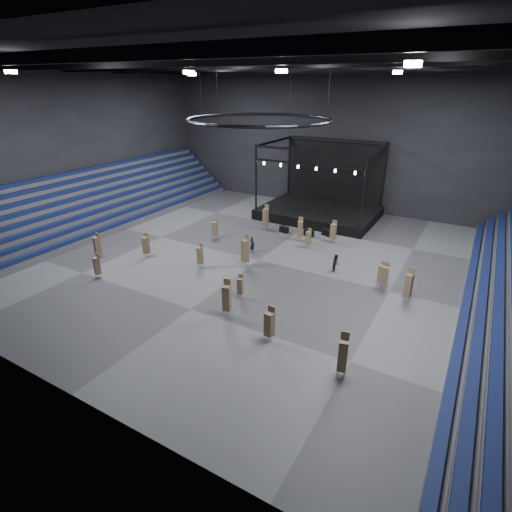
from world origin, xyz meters
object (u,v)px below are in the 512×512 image
Objects in this scene: flight_case_right at (327,233)px; crew_member at (336,263)px; chair_stack_3 at (227,297)px; chair_stack_8 at (97,265)px; chair_stack_6 at (146,245)px; chair_stack_11 at (386,275)px; chair_stack_1 at (97,245)px; chair_stack_10 at (240,286)px; flight_case_left at (284,229)px; chair_stack_4 at (343,355)px; chair_stack_9 at (270,323)px; chair_stack_5 at (409,285)px; chair_stack_13 at (381,273)px; chair_stack_15 at (308,238)px; chair_stack_7 at (215,228)px; chair_stack_12 at (266,217)px; flight_case_mid at (309,233)px; chair_stack_2 at (245,250)px; man_center at (252,244)px; chair_stack_14 at (200,255)px; chair_stack_16 at (300,229)px; chair_stack_0 at (333,231)px; stage at (321,205)px.

crew_member is (4.00, -8.29, 0.45)m from flight_case_right.
crew_member is at bearing -64.26° from flight_case_right.
chair_stack_3 reaches higher than chair_stack_8.
chair_stack_11 is at bearing 3.01° from chair_stack_6.
chair_stack_10 is (16.25, 0.31, -0.29)m from chair_stack_1.
chair_stack_3 is 13.56m from chair_stack_11.
chair_stack_8 is at bearing -115.99° from flight_case_left.
chair_stack_4 is at bearing -67.21° from flight_case_right.
flight_case_left is 21.16m from chair_stack_9.
chair_stack_5 reaches higher than crew_member.
chair_stack_6 is at bearing 142.36° from chair_stack_3.
chair_stack_4 is at bearing -36.88° from chair_stack_10.
chair_stack_11 is (13.31, -8.02, 0.88)m from flight_case_left.
chair_stack_13 is 9.83m from chair_stack_15.
chair_stack_1 is 21.07m from chair_stack_15.
chair_stack_3 reaches higher than chair_stack_10.
chair_stack_7 reaches higher than chair_stack_13.
chair_stack_11 is (21.89, 5.13, -0.08)m from chair_stack_6.
crew_member is at bearing 35.73° from chair_stack_1.
chair_stack_12 is (-6.52, 17.80, 0.03)m from chair_stack_3.
chair_stack_6 is 5.50m from chair_stack_8.
flight_case_mid is at bearing 39.06° from chair_stack_6.
man_center is (-1.12, 3.17, -0.77)m from chair_stack_2.
chair_stack_4 reaches higher than chair_stack_14.
chair_stack_16 is at bearing 158.05° from chair_stack_13.
chair_stack_11 is at bearing -40.48° from chair_stack_0.
chair_stack_1 is 21.35m from chair_stack_9.
flight_case_right is 0.43× the size of chair_stack_0.
chair_stack_12 is at bearing 88.53° from chair_stack_8.
chair_stack_12 is 6.89m from man_center.
flight_case_mid is 9.09m from crew_member.
chair_stack_16 is at bearing 114.21° from chair_stack_9.
chair_stack_12 is (-5.97, 15.06, 0.48)m from chair_stack_10.
chair_stack_0 is at bearing 69.54° from chair_stack_8.
chair_stack_11 is 0.98× the size of chair_stack_14.
chair_stack_2 is 1.30× the size of chair_stack_14.
chair_stack_10 is at bearing -84.29° from stage.
flight_case_mid is 0.43× the size of chair_stack_1.
chair_stack_5 is at bearing -179.24° from man_center.
chair_stack_0 is 1.06× the size of chair_stack_11.
chair_stack_11 is 0.78× the size of chair_stack_12.
chair_stack_2 is at bearing 96.02° from chair_stack_3.
chair_stack_15 is (-0.39, -4.41, 0.75)m from flight_case_right.
chair_stack_1 is at bearing -147.05° from chair_stack_7.
chair_stack_13 is at bearing 4.18° from chair_stack_6.
flight_case_left is at bearing 86.65° from chair_stack_3.
chair_stack_5 is 1.08× the size of chair_stack_16.
chair_stack_1 is at bearing -134.28° from flight_case_mid.
chair_stack_11 is (19.00, -2.36, -0.02)m from chair_stack_7.
flight_case_right is 0.35× the size of chair_stack_12.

